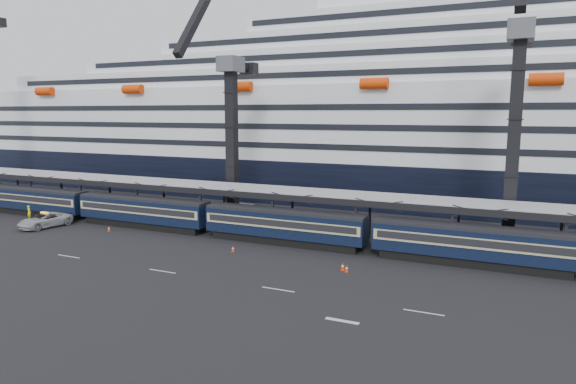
{
  "coord_description": "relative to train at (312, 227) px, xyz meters",
  "views": [
    {
      "loc": [
        15.93,
        -41.12,
        14.68
      ],
      "look_at": [
        -7.5,
        10.0,
        5.95
      ],
      "focal_mm": 32.0,
      "sensor_mm": 36.0,
      "label": 1
    }
  ],
  "objects": [
    {
      "name": "worker",
      "position": [
        -41.35,
        -2.5,
        -1.24
      ],
      "size": [
        0.8,
        0.64,
        1.91
      ],
      "primitive_type": "imported",
      "rotation": [
        0.0,
        0.0,
        2.84
      ],
      "color": "#FFFA0D",
      "rests_on": "ground"
    },
    {
      "name": "traffic_cone_d",
      "position": [
        5.86,
        -6.65,
        -1.82
      ],
      "size": [
        0.39,
        0.39,
        0.77
      ],
      "color": "#E23B07",
      "rests_on": "ground"
    },
    {
      "name": "traffic_cone_b",
      "position": [
        -25.89,
        -3.54,
        -1.87
      ],
      "size": [
        0.34,
        0.34,
        0.68
      ],
      "color": "#E23B07",
      "rests_on": "ground"
    },
    {
      "name": "crane_dark_mid",
      "position": [
        19.65,
        7.59,
        11.16
      ],
      "size": [
        4.5,
        18.24,
        39.64
      ],
      "color": "#52535A",
      "rests_on": "ground"
    },
    {
      "name": "canopy",
      "position": [
        4.65,
        4.0,
        3.05
      ],
      "size": [
        130.0,
        6.25,
        5.53
      ],
      "color": "gray",
      "rests_on": "ground"
    },
    {
      "name": "train",
      "position": [
        0.0,
        0.0,
        0.0
      ],
      "size": [
        133.05,
        3.0,
        4.05
      ],
      "color": "black",
      "rests_on": "ground"
    },
    {
      "name": "traffic_cone_e",
      "position": [
        6.37,
        -7.02,
        -1.86
      ],
      "size": [
        0.35,
        0.35,
        0.69
      ],
      "color": "#E23B07",
      "rests_on": "ground"
    },
    {
      "name": "crane_dark_near",
      "position": [
        -15.35,
        8.59,
        9.73
      ],
      "size": [
        4.5,
        17.75,
        35.08
      ],
      "color": "#52535A",
      "rests_on": "ground"
    },
    {
      "name": "cruise_ship",
      "position": [
        3.57,
        35.99,
        10.14
      ],
      "size": [
        214.09,
        28.84,
        34.0
      ],
      "color": "black",
      "rests_on": "ground"
    },
    {
      "name": "pickup_truck",
      "position": [
        -35.04,
        -5.24,
        -1.28
      ],
      "size": [
        4.09,
        7.06,
        1.85
      ],
      "primitive_type": "imported",
      "rotation": [
        0.0,
        0.0,
        -0.16
      ],
      "color": "#A2A3A9",
      "rests_on": "ground"
    },
    {
      "name": "lane_markings",
      "position": [
        12.8,
        -15.23,
        -2.19
      ],
      "size": [
        111.0,
        4.27,
        0.02
      ],
      "color": "beige",
      "rests_on": "ground"
    },
    {
      "name": "ground",
      "position": [
        4.65,
        -10.0,
        -2.2
      ],
      "size": [
        260.0,
        260.0,
        0.0
      ],
      "primitive_type": "plane",
      "color": "black",
      "rests_on": "ground"
    },
    {
      "name": "traffic_cone_c",
      "position": [
        -6.89,
        -5.29,
        -1.87
      ],
      "size": [
        0.34,
        0.34,
        0.67
      ],
      "color": "#E23B07",
      "rests_on": "ground"
    },
    {
      "name": "traffic_cone_a",
      "position": [
        -37.96,
        -6.59,
        -1.79
      ],
      "size": [
        0.42,
        0.42,
        0.84
      ],
      "color": "#E23B07",
      "rests_on": "ground"
    }
  ]
}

